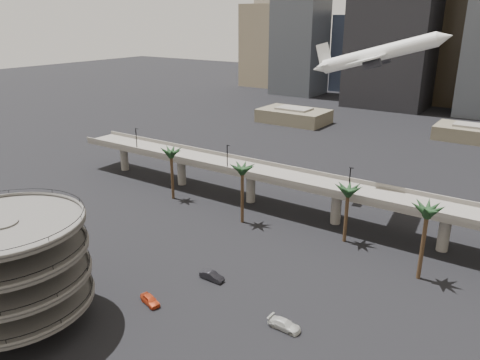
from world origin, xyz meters
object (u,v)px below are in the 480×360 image
Objects in this scene: car_b at (212,276)px; overpass at (292,182)px; parking_ramp at (9,264)px; airborne_jet at (377,55)px; car_c at (284,324)px; car_a at (150,300)px.

overpass is at bearing 5.34° from car_b.
parking_ramp is 82.90m from airborne_jet.
overpass reaches higher than car_c.
car_a is 0.93× the size of car_b.
car_c is (16.75, -4.59, -0.02)m from car_b.
car_a is at bearing 49.16° from parking_ramp.
parking_ramp is at bearing -114.45° from airborne_jet.
overpass is 29.09× the size of car_b.
car_b is 17.37m from car_c.
parking_ramp is at bearing 155.90° from car_a.
overpass reaches higher than car_b.
car_b is at bearing 75.70° from car_c.
overpass is 34.32m from car_b.
airborne_jet is 60.80m from car_b.
airborne_jet is at bearing 72.11° from parking_ramp.
overpass reaches higher than car_a.
car_c is (19.81, -38.13, -6.62)m from overpass.
overpass is at bearing 77.57° from parking_ramp.
overpass is 26.19× the size of car_c.
airborne_jet reaches higher than overpass.
car_b is at bearing -1.41° from car_a.
car_a is at bearing -90.74° from overpass.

